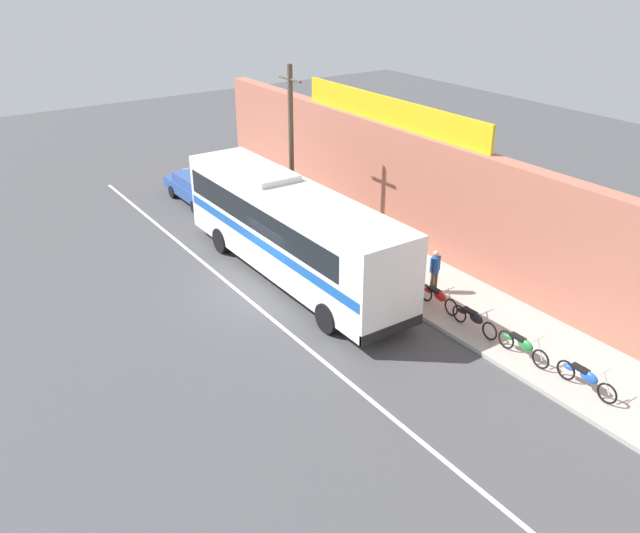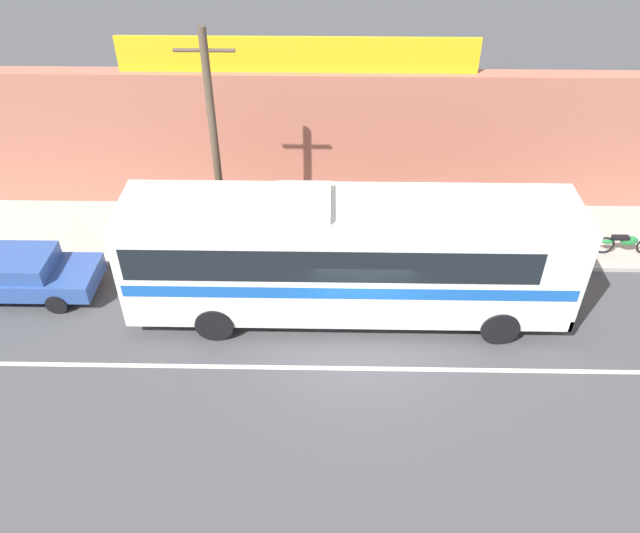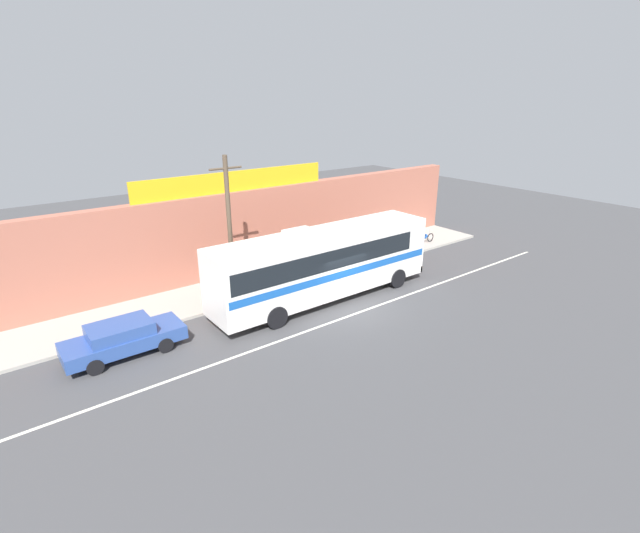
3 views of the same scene
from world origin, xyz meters
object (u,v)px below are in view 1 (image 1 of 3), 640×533
object	(u,v)px
motorcycle_orange	(586,377)
utility_pole	(291,148)
pedestrian_far_right	(435,268)
parked_car	(198,188)
intercity_bus	(289,226)
pedestrian_by_curb	(375,238)
motorcycle_red	(522,345)
motorcycle_purple	(438,297)
motorcycle_blue	(474,319)

from	to	relation	value
motorcycle_orange	utility_pole	bearing A→B (deg)	-178.34
pedestrian_far_right	utility_pole	bearing A→B (deg)	-172.78
parked_car	pedestrian_far_right	world-z (taller)	pedestrian_far_right
intercity_bus	utility_pole	size ratio (longest dim) A/B	1.69
intercity_bus	parked_car	size ratio (longest dim) A/B	2.62
parked_car	pedestrian_by_curb	world-z (taller)	pedestrian_by_curb
parked_car	motorcycle_orange	bearing A→B (deg)	6.32
utility_pole	motorcycle_red	distance (m)	13.03
parked_car	pedestrian_by_curb	bearing A→B (deg)	14.27
utility_pole	motorcycle_purple	distance (m)	9.48
intercity_bus	parked_car	bearing A→B (deg)	176.33
parked_car	motorcycle_blue	world-z (taller)	parked_car
motorcycle_blue	motorcycle_orange	bearing A→B (deg)	2.78
parked_car	utility_pole	bearing A→B (deg)	17.55
parked_car	motorcycle_red	world-z (taller)	parked_car
motorcycle_red	parked_car	bearing A→B (deg)	-173.44
motorcycle_red	pedestrian_far_right	size ratio (longest dim) A/B	1.18
parked_car	motorcycle_orange	distance (m)	20.68
parked_car	utility_pole	xyz separation A→B (m)	(5.85, 1.85, 3.09)
parked_car	motorcycle_blue	distance (m)	16.63
pedestrian_far_right	motorcycle_purple	bearing A→B (deg)	-36.41
motorcycle_purple	pedestrian_by_curb	xyz separation A→B (m)	(-4.17, 0.52, 0.59)
motorcycle_purple	utility_pole	bearing A→B (deg)	-177.97
utility_pole	pedestrian_far_right	distance (m)	8.47
utility_pole	motorcycle_red	size ratio (longest dim) A/B	3.67
intercity_bus	motorcycle_purple	distance (m)	6.09
utility_pole	parked_car	bearing A→B (deg)	-162.45
motorcycle_purple	pedestrian_far_right	bearing A→B (deg)	143.59
pedestrian_by_curb	utility_pole	bearing A→B (deg)	-169.93
motorcycle_red	intercity_bus	bearing A→B (deg)	-162.96
utility_pole	motorcycle_orange	world-z (taller)	utility_pole
intercity_bus	motorcycle_red	size ratio (longest dim) A/B	6.20
motorcycle_purple	pedestrian_far_right	xyz separation A→B (m)	(-0.94, 0.69, 0.52)
utility_pole	motorcycle_blue	size ratio (longest dim) A/B	3.65
intercity_bus	motorcycle_orange	bearing A→B (deg)	14.67
intercity_bus	parked_car	distance (m)	9.65
motorcycle_purple	pedestrian_far_right	size ratio (longest dim) A/B	1.14
intercity_bus	motorcycle_blue	size ratio (longest dim) A/B	6.16
parked_car	motorcycle_red	distance (m)	18.58
motorcycle_blue	pedestrian_by_curb	bearing A→B (deg)	174.13
motorcycle_purple	motorcycle_blue	world-z (taller)	same
parked_car	pedestrian_by_curb	xyz separation A→B (m)	(10.57, 2.69, 0.42)
motorcycle_red	pedestrian_by_curb	distance (m)	7.93
utility_pole	motorcycle_blue	xyz separation A→B (m)	(10.65, 0.23, -3.26)
utility_pole	motorcycle_orange	size ratio (longest dim) A/B	3.63
intercity_bus	utility_pole	bearing A→B (deg)	146.31
motorcycle_blue	pedestrian_by_curb	distance (m)	5.99
utility_pole	motorcycle_orange	distance (m)	15.08
motorcycle_purple	motorcycle_orange	distance (m)	5.82
pedestrian_far_right	pedestrian_by_curb	xyz separation A→B (m)	(-3.23, -0.17, 0.07)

